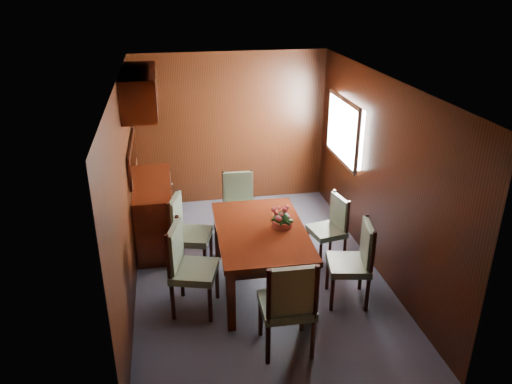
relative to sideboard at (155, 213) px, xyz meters
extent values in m
plane|color=#3A3E4F|center=(1.25, -1.00, -0.45)|extent=(4.50, 4.50, 0.00)
cube|color=black|center=(-0.25, -1.00, 0.75)|extent=(0.02, 4.50, 2.40)
cube|color=black|center=(2.75, -1.00, 0.75)|extent=(0.02, 4.50, 2.40)
cube|color=black|center=(1.25, 1.25, 0.75)|extent=(3.00, 0.02, 2.40)
cube|color=black|center=(1.25, -3.25, 0.75)|extent=(3.00, 0.02, 2.40)
cube|color=black|center=(1.25, -1.00, 1.95)|extent=(3.00, 4.50, 0.02)
cube|color=white|center=(2.73, 0.10, 1.00)|extent=(0.14, 1.10, 0.80)
cube|color=#B2B2B7|center=(2.66, 0.10, 1.00)|extent=(0.04, 1.20, 0.90)
cube|color=black|center=(-0.22, 0.00, 0.83)|extent=(0.03, 1.36, 0.41)
cube|color=silver|center=(-0.20, 0.00, 0.83)|extent=(0.01, 1.30, 0.35)
cube|color=black|center=(-0.05, 0.00, 1.68)|extent=(0.40, 1.40, 0.50)
cube|color=black|center=(0.00, 0.00, 0.00)|extent=(0.48, 1.40, 0.90)
cube|color=black|center=(0.78, -2.04, -0.10)|extent=(0.09, 0.09, 0.70)
cube|color=black|center=(1.66, -2.06, -0.10)|extent=(0.09, 0.09, 0.70)
cube|color=black|center=(0.81, -0.55, -0.10)|extent=(0.09, 0.09, 0.70)
cube|color=black|center=(1.69, -0.57, -0.10)|extent=(0.09, 0.09, 0.70)
cube|color=black|center=(1.23, -1.31, 0.20)|extent=(0.92, 1.52, 0.10)
cube|color=black|center=(1.23, -1.31, 0.28)|extent=(1.05, 1.64, 0.06)
cylinder|color=black|center=(0.30, -1.36, -0.24)|extent=(0.05, 0.05, 0.42)
cylinder|color=black|center=(0.18, -1.77, -0.24)|extent=(0.05, 0.05, 0.42)
cylinder|color=black|center=(0.69, -1.47, -0.24)|extent=(0.05, 0.05, 0.42)
cylinder|color=black|center=(0.57, -1.88, -0.24)|extent=(0.05, 0.05, 0.42)
cube|color=#597257|center=(0.43, -1.62, 0.03)|extent=(0.59, 0.61, 0.09)
cylinder|color=black|center=(0.29, -1.36, 0.31)|extent=(0.05, 0.05, 0.56)
cylinder|color=black|center=(0.17, -1.77, 0.31)|extent=(0.05, 0.05, 0.56)
cube|color=#597257|center=(0.25, -1.57, 0.33)|extent=(0.19, 0.45, 0.47)
cylinder|color=black|center=(0.33, -0.53, -0.25)|extent=(0.05, 0.05, 0.40)
cylinder|color=black|center=(0.21, -0.93, -0.25)|extent=(0.05, 0.05, 0.40)
cylinder|color=black|center=(0.70, -0.63, -0.25)|extent=(0.05, 0.05, 0.40)
cylinder|color=black|center=(0.59, -1.03, -0.25)|extent=(0.05, 0.05, 0.40)
cube|color=#597257|center=(0.46, -0.78, 0.01)|extent=(0.57, 0.58, 0.08)
cylinder|color=black|center=(0.32, -0.53, 0.28)|extent=(0.05, 0.05, 0.54)
cylinder|color=black|center=(0.20, -0.92, 0.28)|extent=(0.05, 0.05, 0.54)
cube|color=#597257|center=(0.28, -0.73, 0.30)|extent=(0.18, 0.43, 0.45)
cylinder|color=black|center=(2.30, -2.00, -0.25)|extent=(0.05, 0.05, 0.40)
cylinder|color=black|center=(2.38, -1.60, -0.25)|extent=(0.05, 0.05, 0.40)
cylinder|color=black|center=(1.92, -1.93, -0.25)|extent=(0.05, 0.05, 0.40)
cylinder|color=black|center=(1.99, -1.53, -0.25)|extent=(0.05, 0.05, 0.40)
cube|color=#597257|center=(2.15, -1.77, 0.01)|extent=(0.53, 0.55, 0.08)
cylinder|color=black|center=(2.31, -2.01, 0.28)|extent=(0.05, 0.05, 0.53)
cylinder|color=black|center=(2.39, -1.60, 0.28)|extent=(0.05, 0.05, 0.53)
cube|color=#597257|center=(2.33, -1.80, 0.30)|extent=(0.14, 0.43, 0.45)
cylinder|color=black|center=(2.39, -1.02, -0.27)|extent=(0.04, 0.04, 0.36)
cylinder|color=black|center=(2.32, -0.66, -0.27)|extent=(0.04, 0.04, 0.36)
cylinder|color=black|center=(2.05, -1.08, -0.27)|extent=(0.04, 0.04, 0.36)
cylinder|color=black|center=(1.98, -0.72, -0.27)|extent=(0.04, 0.04, 0.36)
cube|color=#597257|center=(2.18, -0.87, -0.04)|extent=(0.47, 0.49, 0.07)
cylinder|color=black|center=(2.40, -1.02, 0.20)|extent=(0.04, 0.04, 0.48)
cylinder|color=black|center=(2.33, -0.66, 0.20)|extent=(0.04, 0.04, 0.48)
cube|color=#597257|center=(2.34, -0.84, 0.22)|extent=(0.13, 0.39, 0.40)
cylinder|color=black|center=(1.05, -2.62, -0.24)|extent=(0.05, 0.05, 0.43)
cylinder|color=black|center=(1.49, -2.62, -0.24)|extent=(0.05, 0.05, 0.43)
cylinder|color=black|center=(1.06, -2.20, -0.24)|extent=(0.05, 0.05, 0.43)
cylinder|color=black|center=(1.50, -2.21, -0.24)|extent=(0.05, 0.05, 0.43)
cube|color=#597257|center=(1.28, -2.41, 0.05)|extent=(0.52, 0.49, 0.09)
cylinder|color=black|center=(1.05, -2.63, 0.33)|extent=(0.05, 0.05, 0.57)
cylinder|color=black|center=(1.49, -2.64, 0.33)|extent=(0.05, 0.05, 0.57)
cube|color=#597257|center=(1.27, -2.61, 0.35)|extent=(0.46, 0.08, 0.48)
cylinder|color=black|center=(1.37, 0.06, -0.26)|extent=(0.04, 0.04, 0.39)
cylinder|color=black|center=(0.97, 0.08, -0.26)|extent=(0.04, 0.04, 0.39)
cylinder|color=black|center=(1.35, -0.32, -0.26)|extent=(0.04, 0.04, 0.39)
cylinder|color=black|center=(0.95, -0.30, -0.26)|extent=(0.04, 0.04, 0.39)
cube|color=#597257|center=(1.16, -0.12, 0.00)|extent=(0.47, 0.46, 0.08)
cylinder|color=black|center=(1.37, 0.07, 0.25)|extent=(0.04, 0.04, 0.52)
cylinder|color=black|center=(0.97, 0.09, 0.25)|extent=(0.04, 0.04, 0.52)
cube|color=#597257|center=(1.17, 0.06, 0.27)|extent=(0.42, 0.08, 0.44)
cylinder|color=#B84538|center=(1.49, -1.28, 0.35)|extent=(0.23, 0.23, 0.07)
sphere|color=#1E4316|center=(1.49, -1.28, 0.40)|extent=(0.18, 0.18, 0.18)
camera|label=1|loc=(0.27, -6.28, 3.02)|focal=35.00mm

